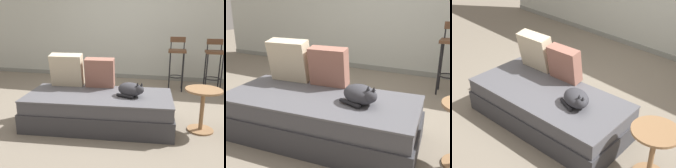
% 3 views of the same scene
% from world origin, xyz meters
% --- Properties ---
extents(ground_plane, '(16.00, 16.00, 0.00)m').
position_xyz_m(ground_plane, '(0.00, 0.00, 0.00)').
color(ground_plane, slate).
rests_on(ground_plane, ground).
extents(wall_baseboard_trim, '(8.00, 0.02, 0.09)m').
position_xyz_m(wall_baseboard_trim, '(0.00, 2.20, 0.04)').
color(wall_baseboard_trim, gray).
rests_on(wall_baseboard_trim, ground).
extents(couch, '(1.95, 1.02, 0.42)m').
position_xyz_m(couch, '(0.00, -0.40, 0.21)').
color(couch, '#353539').
rests_on(couch, ground).
extents(throw_pillow_corner, '(0.47, 0.28, 0.47)m').
position_xyz_m(throw_pillow_corner, '(-0.54, -0.12, 0.65)').
color(throw_pillow_corner, beige).
rests_on(throw_pillow_corner, couch).
extents(throw_pillow_middle, '(0.42, 0.23, 0.42)m').
position_xyz_m(throw_pillow_middle, '(-0.08, -0.07, 0.63)').
color(throw_pillow_middle, '#936051').
rests_on(throw_pillow_middle, couch).
extents(cat, '(0.38, 0.33, 0.20)m').
position_xyz_m(cat, '(0.41, -0.38, 0.50)').
color(cat, '#333338').
rests_on(cat, couch).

